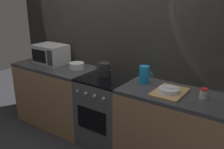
# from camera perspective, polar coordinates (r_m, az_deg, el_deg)

# --- Properties ---
(ground_plane) EXTENTS (8.00, 8.00, 0.00)m
(ground_plane) POSITION_cam_1_polar(r_m,az_deg,el_deg) (3.45, -1.19, -14.88)
(ground_plane) COLOR #2D2D33
(back_wall) EXTENTS (3.60, 0.05, 2.40)m
(back_wall) POSITION_cam_1_polar(r_m,az_deg,el_deg) (3.22, 2.06, 6.00)
(back_wall) COLOR #B2AD9E
(back_wall) RESTS_ON ground_plane
(counter_left) EXTENTS (1.20, 0.60, 0.90)m
(counter_left) POSITION_cam_1_polar(r_m,az_deg,el_deg) (3.77, -12.40, -4.49)
(counter_left) COLOR #997251
(counter_left) RESTS_ON ground_plane
(stove_unit) EXTENTS (0.60, 0.63, 0.90)m
(stove_unit) POSITION_cam_1_polar(r_m,az_deg,el_deg) (3.22, -1.26, -8.20)
(stove_unit) COLOR #4C4C51
(stove_unit) RESTS_ON ground_plane
(counter_right) EXTENTS (1.20, 0.60, 0.90)m
(counter_right) POSITION_cam_1_polar(r_m,az_deg,el_deg) (2.85, 13.92, -12.60)
(counter_right) COLOR #997251
(counter_right) RESTS_ON ground_plane
(microwave) EXTENTS (0.46, 0.35, 0.27)m
(microwave) POSITION_cam_1_polar(r_m,az_deg,el_deg) (3.72, -13.81, 4.56)
(microwave) COLOR #B2B2B7
(microwave) RESTS_ON counter_left
(kettle) EXTENTS (0.28, 0.15, 0.17)m
(kettle) POSITION_cam_1_polar(r_m,az_deg,el_deg) (3.07, -1.62, 1.12)
(kettle) COLOR #262628
(kettle) RESTS_ON stove_unit
(mixing_bowl) EXTENTS (0.20, 0.20, 0.08)m
(mixing_bowl) POSITION_cam_1_polar(r_m,az_deg,el_deg) (3.40, -8.05, 1.99)
(mixing_bowl) COLOR silver
(mixing_bowl) RESTS_ON counter_left
(pitcher) EXTENTS (0.16, 0.11, 0.20)m
(pitcher) POSITION_cam_1_polar(r_m,az_deg,el_deg) (2.85, 7.36, -0.01)
(pitcher) COLOR #198CD8
(pitcher) RESTS_ON counter_right
(dish_pile) EXTENTS (0.30, 0.40, 0.07)m
(dish_pile) POSITION_cam_1_polar(r_m,az_deg,el_deg) (2.63, 12.94, -3.75)
(dish_pile) COLOR tan
(dish_pile) RESTS_ON counter_right
(spice_jar) EXTENTS (0.08, 0.08, 0.10)m
(spice_jar) POSITION_cam_1_polar(r_m,az_deg,el_deg) (2.59, 20.20, -4.11)
(spice_jar) COLOR silver
(spice_jar) RESTS_ON counter_right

